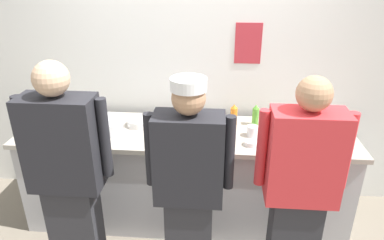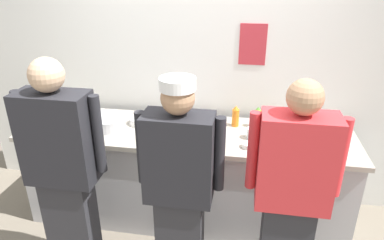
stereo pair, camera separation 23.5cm
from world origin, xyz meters
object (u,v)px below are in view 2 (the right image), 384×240
chef_far_right (291,194)px  plate_stack_front (141,121)px  ramekin_yellow_sauce (333,143)px  deli_cup (252,133)px  mixing_bowl_steel (106,122)px  plate_stack_rear (290,131)px  sheet_tray (181,129)px  chef_near_left (63,170)px  squeeze_bottle_spare (48,113)px  squeeze_bottle_primary (236,116)px  chefs_knife (78,117)px  ramekin_green_sauce (249,145)px  squeeze_bottle_secondary (258,117)px  ramekin_red_sauce (60,125)px  chef_center (179,186)px

chef_far_right → plate_stack_front: (-1.26, 0.82, 0.06)m
ramekin_yellow_sauce → deli_cup: bearing=177.6°
mixing_bowl_steel → deli_cup: (1.28, -0.00, -0.00)m
mixing_bowl_steel → deli_cup: 1.28m
deli_cup → plate_stack_rear: bearing=23.4°
sheet_tray → ramekin_yellow_sauce: 1.25m
chef_near_left → squeeze_bottle_spare: (-0.52, 0.73, 0.09)m
squeeze_bottle_primary → squeeze_bottle_spare: size_ratio=0.98×
chef_far_right → chefs_knife: size_ratio=6.01×
plate_stack_front → squeeze_bottle_spare: 0.84m
mixing_bowl_steel → deli_cup: size_ratio=3.68×
plate_stack_rear → mixing_bowl_steel: bearing=-175.1°
chef_far_right → ramekin_green_sauce: chef_far_right is taller
squeeze_bottle_spare → ramekin_green_sauce: squeeze_bottle_spare is taller
plate_stack_front → sheet_tray: 0.39m
mixing_bowl_steel → chef_far_right: bearing=-24.1°
squeeze_bottle_secondary → squeeze_bottle_spare: bearing=-173.0°
squeeze_bottle_spare → chefs_knife: (0.20, 0.16, -0.09)m
plate_stack_front → chef_far_right: bearing=-32.9°
plate_stack_rear → ramekin_red_sauce: (-2.01, -0.21, -0.00)m
squeeze_bottle_spare → chefs_knife: size_ratio=0.72×
plate_stack_rear → sheet_tray: size_ratio=0.37×
sheet_tray → chef_near_left: bearing=-131.7°
ramekin_yellow_sauce → deli_cup: 0.64m
ramekin_yellow_sauce → mixing_bowl_steel: bearing=179.1°
chef_near_left → mixing_bowl_steel: chef_near_left is taller
plate_stack_front → deli_cup: size_ratio=2.22×
squeeze_bottle_secondary → chefs_knife: 1.68m
plate_stack_front → sheet_tray: plate_stack_front is taller
squeeze_bottle_primary → plate_stack_front: bearing=-173.5°
chef_near_left → chef_center: chef_near_left is taller
squeeze_bottle_primary → chefs_knife: bearing=-177.5°
chef_far_right → chefs_knife: chef_far_right is taller
chef_far_right → mixing_bowl_steel: size_ratio=4.83×
plate_stack_front → deli_cup: 1.01m
mixing_bowl_steel → squeeze_bottle_secondary: (1.32, 0.23, 0.04)m
mixing_bowl_steel → sheet_tray: (0.67, 0.05, -0.04)m
chef_near_left → ramekin_yellow_sauce: bearing=19.6°
ramekin_yellow_sauce → squeeze_bottle_spare: bearing=179.3°
chef_near_left → plate_stack_front: (0.31, 0.85, 0.03)m
chef_near_left → ramekin_red_sauce: (-0.38, 0.66, 0.02)m
plate_stack_front → squeeze_bottle_primary: 0.85m
chefs_knife → deli_cup: bearing=-5.6°
chef_center → ramekin_red_sauce: bearing=151.8°
deli_cup → chefs_knife: 1.64m
squeeze_bottle_spare → ramekin_green_sauce: (1.81, -0.17, -0.07)m
chef_far_right → squeeze_bottle_spare: (-2.10, 0.69, 0.13)m
deli_cup → ramekin_yellow_sauce: bearing=-2.4°
ramekin_yellow_sauce → chef_near_left: bearing=-160.4°
plate_stack_front → mixing_bowl_steel: size_ratio=0.60×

